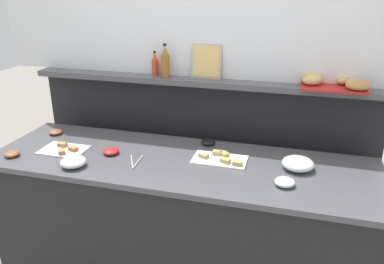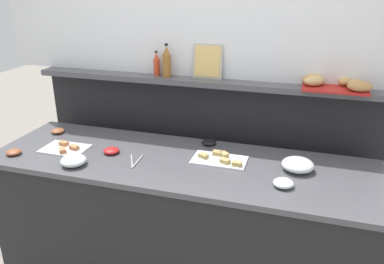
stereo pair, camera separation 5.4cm
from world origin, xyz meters
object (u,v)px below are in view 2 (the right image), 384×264
condiment_bowl_teal (209,142)px  bread_basket (335,83)px  glass_bowl_small (74,161)px  hot_sauce_bottle (157,65)px  condiment_bowl_red (111,151)px  glass_bowl_medium (298,165)px  serving_tongs (135,162)px  condiment_bowl_cream (14,152)px  condiment_bowl_dark (58,131)px  vinegar_bottle_amber (167,62)px  framed_picture (208,61)px  sandwich_platter_side (220,159)px  glass_bowl_large (283,183)px  sandwich_platter_front (65,148)px

condiment_bowl_teal → bread_basket: (0.77, 0.18, 0.43)m
glass_bowl_small → hot_sauce_bottle: bearing=71.0°
glass_bowl_small → condiment_bowl_red: bearing=58.6°
glass_bowl_medium → serving_tongs: (-0.97, -0.18, -0.03)m
glass_bowl_small → hot_sauce_bottle: hot_sauce_bottle is taller
glass_bowl_small → hot_sauce_bottle: (0.26, 0.75, 0.46)m
condiment_bowl_cream → serving_tongs: bearing=8.7°
condiment_bowl_teal → condiment_bowl_red: 0.66m
condiment_bowl_dark → vinegar_bottle_amber: 0.95m
vinegar_bottle_amber → framed_picture: (0.29, 0.04, 0.01)m
sandwich_platter_side → condiment_bowl_red: same height
glass_bowl_small → condiment_bowl_cream: bearing=177.3°
glass_bowl_large → condiment_bowl_teal: bearing=140.4°
condiment_bowl_red → glass_bowl_medium: bearing=4.9°
sandwich_platter_front → vinegar_bottle_amber: vinegar_bottle_amber is taller
sandwich_platter_side → hot_sauce_bottle: (-0.58, 0.43, 0.47)m
framed_picture → glass_bowl_small: bearing=-129.7°
condiment_bowl_dark → condiment_bowl_teal: same height
condiment_bowl_teal → vinegar_bottle_amber: size_ratio=0.41×
condiment_bowl_red → hot_sauce_bottle: bearing=77.0°
condiment_bowl_cream → serving_tongs: condiment_bowl_cream is taller
sandwich_platter_side → glass_bowl_large: 0.46m
glass_bowl_large → hot_sauce_bottle: (-0.99, 0.65, 0.46)m
serving_tongs → sandwich_platter_side: bearing=19.2°
hot_sauce_bottle → framed_picture: framed_picture is taller
glass_bowl_small → sandwich_platter_front: bearing=134.9°
glass_bowl_medium → condiment_bowl_teal: size_ratio=1.95×
condiment_bowl_red → framed_picture: 0.90m
serving_tongs → condiment_bowl_dark: bearing=159.3°
condiment_bowl_teal → serving_tongs: 0.55m
hot_sauce_bottle → bread_basket: hot_sauce_bottle is taller
sandwich_platter_front → hot_sauce_bottle: 0.86m
glass_bowl_small → bread_basket: bearing=26.0°
glass_bowl_small → framed_picture: size_ratio=0.65×
vinegar_bottle_amber → condiment_bowl_red: bearing=-112.8°
serving_tongs → vinegar_bottle_amber: size_ratio=0.79×
serving_tongs → glass_bowl_large: bearing=-2.6°
condiment_bowl_cream → sandwich_platter_side: bearing=12.9°
sandwich_platter_front → glass_bowl_small: size_ratio=1.90×
condiment_bowl_teal → condiment_bowl_red: condiment_bowl_red is taller
hot_sauce_bottle → condiment_bowl_cream: bearing=-134.5°
sandwich_platter_front → condiment_bowl_teal: bearing=21.9°
glass_bowl_medium → condiment_bowl_dark: size_ratio=1.93×
condiment_bowl_cream → condiment_bowl_teal: size_ratio=1.00×
bread_basket → condiment_bowl_dark: bearing=-171.1°
sandwich_platter_side → condiment_bowl_cream: bearing=-167.1°
sandwich_platter_front → serving_tongs: bearing=-4.5°
glass_bowl_large → bread_basket: 0.79m
glass_bowl_large → bread_basket: (0.23, 0.62, 0.42)m
hot_sauce_bottle → sandwich_platter_front: bearing=-128.0°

